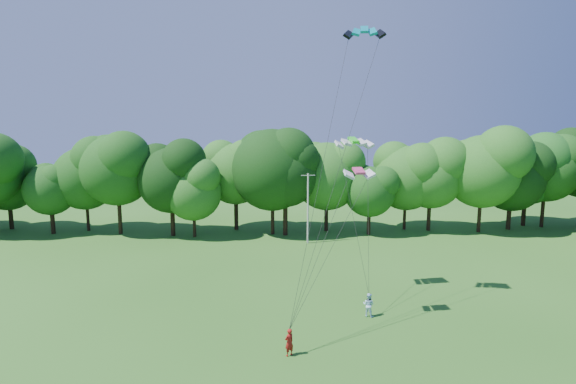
{
  "coord_description": "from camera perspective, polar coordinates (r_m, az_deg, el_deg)",
  "views": [
    {
      "loc": [
        1.66,
        -18.72,
        13.26
      ],
      "look_at": [
        2.41,
        13.0,
        8.46
      ],
      "focal_mm": 28.0,
      "sensor_mm": 36.0,
      "label": 1
    }
  ],
  "objects": [
    {
      "name": "kite_teal",
      "position": [
        32.62,
        9.68,
        19.67
      ],
      "size": [
        2.76,
        1.51,
        0.69
      ],
      "rotation": [
        0.0,
        0.0,
        -0.15
      ],
      "color": "#048394",
      "rests_on": "ground"
    },
    {
      "name": "kite_flyer_left",
      "position": [
        27.27,
        0.14,
        -18.54
      ],
      "size": [
        0.71,
        0.68,
        1.64
      ],
      "primitive_type": "imported",
      "rotation": [
        0.0,
        0.0,
        3.8
      ],
      "color": "maroon",
      "rests_on": "ground"
    },
    {
      "name": "kite_green",
      "position": [
        34.67,
        8.33,
        6.54
      ],
      "size": [
        3.01,
        1.74,
        0.5
      ],
      "rotation": [
        0.0,
        0.0,
        0.17
      ],
      "color": "#28E221",
      "rests_on": "ground"
    },
    {
      "name": "tree_back_center",
      "position": [
        53.58,
        -2.01,
        4.89
      ],
      "size": [
        10.78,
        10.78,
        15.68
      ],
      "color": "black",
      "rests_on": "ground"
    },
    {
      "name": "utility_pole",
      "position": [
        50.0,
        2.54,
        -2.0
      ],
      "size": [
        1.57,
        0.33,
        7.88
      ],
      "rotation": [
        0.0,
        0.0,
        0.16
      ],
      "color": "beige",
      "rests_on": "ground"
    },
    {
      "name": "kite_pink",
      "position": [
        29.46,
        8.98,
        2.68
      ],
      "size": [
        2.09,
        1.21,
        0.42
      ],
      "rotation": [
        0.0,
        0.0,
        0.13
      ],
      "color": "#CF3970",
      "rests_on": "ground"
    },
    {
      "name": "kite_flyer_right",
      "position": [
        32.64,
        10.19,
        -13.92
      ],
      "size": [
        1.02,
        0.96,
        1.66
      ],
      "primitive_type": "imported",
      "rotation": [
        0.0,
        0.0,
        2.58
      ],
      "color": "#B5DFFB",
      "rests_on": "ground"
    },
    {
      "name": "tree_back_east",
      "position": [
        65.98,
        28.17,
        3.52
      ],
      "size": [
        9.44,
        9.44,
        13.73
      ],
      "color": "#301F13",
      "rests_on": "ground"
    }
  ]
}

